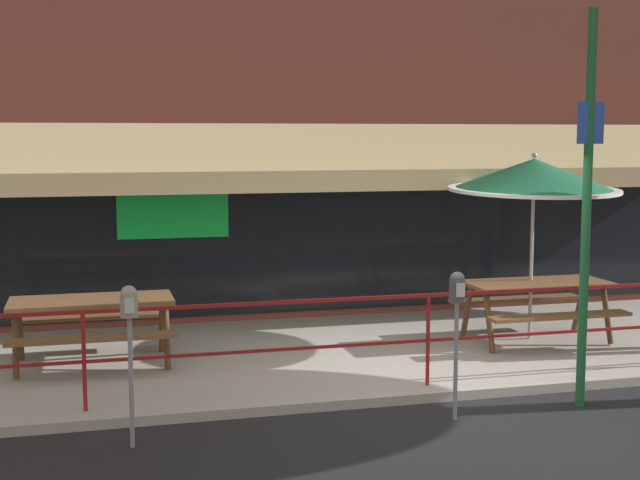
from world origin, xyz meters
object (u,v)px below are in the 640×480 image
(patio_umbrella_centre, at_px, (534,176))
(street_sign_pole, at_px, (587,206))
(picnic_table_left, at_px, (92,313))
(parking_meter_near, at_px, (129,317))
(parking_meter_far, at_px, (457,301))
(picnic_table_centre, at_px, (537,294))

(patio_umbrella_centre, height_order, street_sign_pole, street_sign_pole)
(patio_umbrella_centre, distance_m, street_sign_pole, 2.53)
(picnic_table_left, bearing_deg, patio_umbrella_centre, -0.50)
(picnic_table_left, distance_m, parking_meter_near, 2.60)
(street_sign_pole, bearing_deg, parking_meter_far, -176.47)
(parking_meter_near, relative_size, street_sign_pole, 0.36)
(picnic_table_left, relative_size, picnic_table_centre, 1.00)
(patio_umbrella_centre, relative_size, parking_meter_near, 1.67)
(parking_meter_near, relative_size, parking_meter_far, 1.00)
(picnic_table_left, height_order, parking_meter_near, parking_meter_near)
(parking_meter_far, bearing_deg, picnic_table_left, 142.45)
(picnic_table_centre, height_order, street_sign_pole, street_sign_pole)
(street_sign_pole, bearing_deg, picnic_table_left, 152.34)
(picnic_table_left, distance_m, street_sign_pole, 5.46)
(picnic_table_left, bearing_deg, parking_meter_near, -83.20)
(picnic_table_left, distance_m, patio_umbrella_centre, 5.61)
(picnic_table_centre, height_order, parking_meter_near, parking_meter_near)
(picnic_table_left, xyz_separation_m, picnic_table_centre, (5.42, -0.21, 0.00))
(parking_meter_near, bearing_deg, street_sign_pole, 1.06)
(picnic_table_left, height_order, patio_umbrella_centre, patio_umbrella_centre)
(parking_meter_near, bearing_deg, picnic_table_left, 96.80)
(picnic_table_centre, xyz_separation_m, parking_meter_far, (-2.10, -2.34, 0.44))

